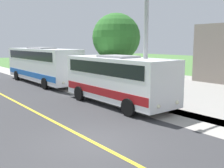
{
  "coord_description": "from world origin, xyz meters",
  "views": [
    {
      "loc": [
        5.1,
        7.64,
        3.56
      ],
      "look_at": [
        -3.5,
        -3.39,
        1.4
      ],
      "focal_mm": 42.51,
      "sensor_mm": 36.0,
      "label": 1
    }
  ],
  "objects_px": {
    "street_light_pole": "(145,22)",
    "tree_curbside": "(116,38)",
    "transit_bus_rear": "(42,64)",
    "shuttle_bus_front": "(118,78)"
  },
  "relations": [
    {
      "from": "street_light_pole",
      "to": "tree_curbside",
      "type": "bearing_deg",
      "value": -114.75
    },
    {
      "from": "transit_bus_rear",
      "to": "tree_curbside",
      "type": "xyz_separation_m",
      "value": [
        -2.89,
        7.03,
        2.21
      ]
    },
    {
      "from": "street_light_pole",
      "to": "shuttle_bus_front",
      "type": "bearing_deg",
      "value": -77.58
    },
    {
      "from": "shuttle_bus_front",
      "to": "street_light_pole",
      "type": "xyz_separation_m",
      "value": [
        -0.38,
        1.72,
        3.06
      ]
    },
    {
      "from": "street_light_pole",
      "to": "tree_curbside",
      "type": "relative_size",
      "value": 1.47
    },
    {
      "from": "shuttle_bus_front",
      "to": "tree_curbside",
      "type": "relative_size",
      "value": 1.32
    },
    {
      "from": "shuttle_bus_front",
      "to": "street_light_pole",
      "type": "bearing_deg",
      "value": 102.42
    },
    {
      "from": "shuttle_bus_front",
      "to": "transit_bus_rear",
      "type": "bearing_deg",
      "value": -90.04
    },
    {
      "from": "transit_bus_rear",
      "to": "shuttle_bus_front",
      "type": "bearing_deg",
      "value": 89.96
    },
    {
      "from": "shuttle_bus_front",
      "to": "street_light_pole",
      "type": "relative_size",
      "value": 0.9
    }
  ]
}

